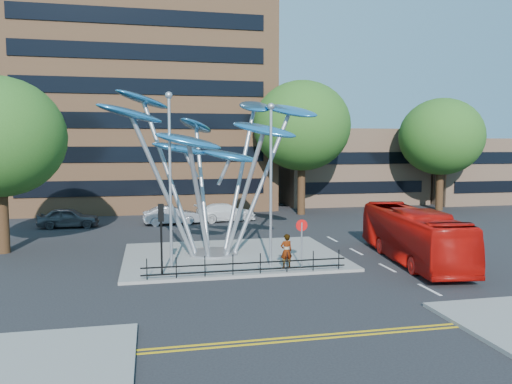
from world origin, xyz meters
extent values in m
plane|color=black|center=(0.00, 0.00, 0.00)|extent=(120.00, 120.00, 0.00)
cube|color=slate|center=(-1.00, 6.00, 0.07)|extent=(12.00, 9.00, 0.15)
cube|color=gold|center=(0.00, -6.00, 0.01)|extent=(40.00, 0.12, 0.01)
cube|color=gold|center=(0.00, -6.30, 0.01)|extent=(40.00, 0.12, 0.01)
cube|color=#926340|center=(-6.00, 32.00, 15.00)|extent=(25.00, 15.00, 30.00)
cube|color=tan|center=(16.00, 30.00, 4.00)|extent=(15.00, 8.00, 8.00)
cube|color=tan|center=(30.00, 28.00, 3.50)|extent=(12.00, 8.00, 7.00)
cylinder|color=black|center=(8.00, 22.00, 2.86)|extent=(0.70, 0.70, 5.72)
ellipsoid|color=#1E4915|center=(8.00, 22.00, 8.06)|extent=(8.80, 8.80, 8.10)
cylinder|color=black|center=(-14.00, 10.00, 2.42)|extent=(0.70, 0.70, 4.84)
cylinder|color=black|center=(22.00, 22.00, 2.53)|extent=(0.70, 0.70, 5.06)
ellipsoid|color=#1E4915|center=(22.00, 22.00, 7.13)|extent=(8.00, 8.00, 7.36)
cylinder|color=#9EA0A5|center=(-2.00, 6.50, 0.21)|extent=(2.80, 2.80, 0.12)
cylinder|color=#9EA0A5|center=(-3.20, 5.90, 4.05)|extent=(0.24, 0.24, 7.80)
ellipsoid|color=#2D87C6|center=(-6.40, 4.90, 7.95)|extent=(3.92, 2.95, 1.39)
cylinder|color=#9EA0A5|center=(-2.40, 5.50, 3.35)|extent=(0.24, 0.24, 6.40)
ellipsoid|color=#2D87C6|center=(-3.60, 3.30, 6.55)|extent=(3.47, 1.78, 1.31)
cylinder|color=#9EA0A5|center=(-1.40, 5.70, 3.65)|extent=(0.24, 0.24, 7.00)
ellipsoid|color=#2D87C6|center=(0.40, 4.10, 7.15)|extent=(3.81, 3.11, 1.36)
cylinder|color=#9EA0A5|center=(-0.80, 6.50, 4.25)|extent=(0.24, 0.24, 8.20)
ellipsoid|color=#2D87C6|center=(2.60, 6.90, 8.35)|extent=(3.52, 4.06, 1.44)
cylinder|color=#9EA0A5|center=(-1.20, 7.40, 4.45)|extent=(0.24, 0.24, 8.60)
ellipsoid|color=#2D87C6|center=(1.00, 9.40, 8.75)|extent=(2.21, 3.79, 1.39)
cylinder|color=#9EA0A5|center=(-2.20, 7.50, 3.85)|extent=(0.24, 0.24, 7.40)
ellipsoid|color=#2D87C6|center=(-2.60, 10.10, 7.55)|extent=(3.02, 3.71, 1.34)
cylinder|color=#9EA0A5|center=(-3.00, 6.90, 4.55)|extent=(0.24, 0.24, 8.80)
ellipsoid|color=#2D87C6|center=(-5.80, 8.30, 8.95)|extent=(3.88, 3.60, 1.42)
ellipsoid|color=#2D87C6|center=(-3.80, 6.70, 6.15)|extent=(3.40, 1.96, 1.13)
ellipsoid|color=#2D87C6|center=(-1.10, 6.10, 5.75)|extent=(3.39, 2.16, 1.11)
cylinder|color=#9EA0A5|center=(-4.50, 3.50, 4.40)|extent=(0.14, 0.14, 8.50)
sphere|color=#9EA0A5|center=(-4.50, 3.50, 8.77)|extent=(0.36, 0.36, 0.36)
cylinder|color=#9EA0A5|center=(0.50, 3.00, 4.15)|extent=(0.14, 0.14, 8.00)
sphere|color=#9EA0A5|center=(0.50, 3.00, 8.27)|extent=(0.36, 0.36, 0.36)
cylinder|color=black|center=(-5.00, 2.50, 1.75)|extent=(0.10, 0.10, 3.20)
cube|color=black|center=(-5.00, 2.50, 3.15)|extent=(0.28, 0.18, 0.85)
sphere|color=#FF0C0C|center=(-5.00, 2.50, 3.43)|extent=(0.18, 0.18, 0.18)
cylinder|color=#9EA0A5|center=(2.00, 2.50, 1.30)|extent=(0.08, 0.08, 2.30)
cylinder|color=red|center=(2.00, 2.53, 2.30)|extent=(0.60, 0.04, 0.60)
cube|color=white|center=(2.00, 2.55, 2.30)|extent=(0.42, 0.03, 0.10)
cylinder|color=black|center=(-5.70, 1.70, 0.65)|extent=(0.05, 0.05, 1.00)
cylinder|color=black|center=(-4.36, 1.70, 0.65)|extent=(0.05, 0.05, 1.00)
cylinder|color=black|center=(-3.01, 1.70, 0.65)|extent=(0.05, 0.05, 1.00)
cylinder|color=black|center=(-1.67, 1.70, 0.65)|extent=(0.05, 0.05, 1.00)
cylinder|color=black|center=(-0.33, 1.70, 0.65)|extent=(0.05, 0.05, 1.00)
cylinder|color=black|center=(1.01, 1.70, 0.65)|extent=(0.05, 0.05, 1.00)
cylinder|color=black|center=(2.36, 1.70, 0.65)|extent=(0.05, 0.05, 1.00)
cylinder|color=black|center=(3.70, 1.70, 0.65)|extent=(0.05, 0.05, 1.00)
cube|color=black|center=(-1.00, 1.70, 0.70)|extent=(10.00, 0.06, 0.06)
cube|color=black|center=(-1.00, 1.70, 0.35)|extent=(10.00, 0.06, 0.06)
imported|color=#AA0C07|center=(8.50, 3.04, 1.45)|extent=(3.70, 10.63, 2.90)
imported|color=gray|center=(1.19, 2.50, 1.02)|extent=(0.69, 0.51, 1.75)
imported|color=#45484E|center=(-11.70, 18.75, 0.77)|extent=(4.50, 1.82, 1.53)
imported|color=#B2B4BB|center=(-3.86, 18.59, 0.73)|extent=(4.58, 1.95, 1.47)
imported|color=silver|center=(0.64, 19.44, 0.73)|extent=(5.30, 2.74, 1.47)
camera|label=1|loc=(-5.45, -21.42, 6.39)|focal=35.00mm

